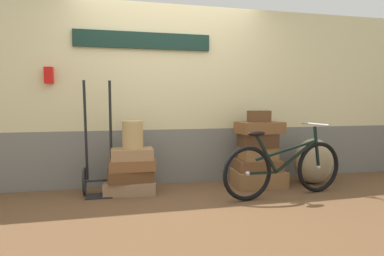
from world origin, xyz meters
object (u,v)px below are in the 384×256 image
Objects in this scene: suitcase_7 at (258,140)px; burlap_sack at (313,161)px; suitcase_2 at (132,165)px; wicker_basket at (133,135)px; suitcase_6 at (258,153)px; suitcase_0 at (130,187)px; suitcase_1 at (130,175)px; luggage_trolley at (99,170)px; bicycle at (284,168)px; suitcase_3 at (132,154)px; suitcase_8 at (259,128)px; suitcase_5 at (258,165)px; suitcase_4 at (258,178)px; suitcase_9 at (259,116)px.

burlap_sack is (0.80, -0.06, -0.30)m from suitcase_7.
wicker_basket is (0.01, -0.00, 0.36)m from suitcase_2.
suitcase_0 is at bearing 179.41° from suitcase_6.
suitcase_6 is (1.67, 0.01, 0.21)m from suitcase_1.
luggage_trolley reaches higher than suitcase_6.
bicycle is (0.09, -0.52, -0.10)m from suitcase_6.
luggage_trolley is (-0.39, 0.07, -0.19)m from suitcase_3.
suitcase_2 is 2.44m from burlap_sack.
suitcase_6 is 0.33× the size of luggage_trolley.
suitcase_8 is 0.69m from bicycle.
wicker_basket reaches higher than bicycle.
bicycle is (0.11, -0.52, -0.27)m from suitcase_7.
suitcase_5 is at bearing -164.13° from suitcase_8.
suitcase_2 is (0.03, -0.01, 0.13)m from suitcase_1.
wicker_basket reaches higher than suitcase_4.
suitcase_6 is at bearing 153.77° from suitcase_8.
suitcase_3 is at bearing 164.01° from bicycle.
suitcase_5 is 1.76× the size of wicker_basket.
bicycle is (0.10, -0.51, 0.06)m from suitcase_5.
suitcase_3 reaches higher than suitcase_1.
suitcase_6 is 0.98× the size of suitcase_7.
suitcase_5 is 0.53m from bicycle.
suitcase_7 is 1.63m from wicker_basket.
suitcase_1 is at bearing 168.54° from wicker_basket.
luggage_trolley is at bearing 168.64° from suitcase_1.
luggage_trolley is at bearing 172.54° from suitcase_2.
luggage_trolley is at bearing 179.98° from suitcase_7.
suitcase_7 is (-0.01, -0.00, 0.18)m from suitcase_6.
suitcase_6 is 0.73× the size of burlap_sack.
bicycle reaches higher than suitcase_6.
burlap_sack reaches higher than suitcase_3.
bicycle is at bearing -15.11° from suitcase_3.
suitcase_6 is at bearing 4.13° from suitcase_0.
wicker_basket is (-1.63, 0.00, -0.20)m from suitcase_9.
suitcase_3 is (0.03, -0.04, 0.41)m from suitcase_0.
burlap_sack is at bearing -2.16° from luggage_trolley.
suitcase_3 is 0.85× the size of suitcase_8.
suitcase_6 is at bearing 7.65° from suitcase_7.
suitcase_8 is at bearing 1.65° from suitcase_3.
suitcase_9 is at bearing 173.33° from suitcase_4.
suitcase_8 is 0.15m from suitcase_9.
burlap_sack is at bearing 33.80° from bicycle.
suitcase_5 is at bearing 101.26° from bicycle.
wicker_basket is 0.20× the size of bicycle.
suitcase_0 is 1.05× the size of suitcase_5.
suitcase_3 reaches higher than suitcase_2.
suitcase_5 is at bearing 1.39° from suitcase_3.
wicker_basket is 2.46m from burlap_sack.
suitcase_8 reaches higher than suitcase_0.
suitcase_9 is 0.17× the size of bicycle.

